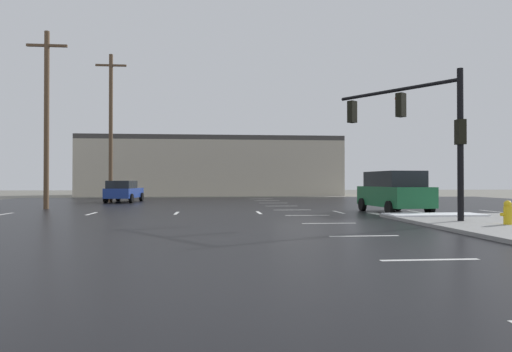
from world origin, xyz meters
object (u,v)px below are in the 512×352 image
at_px(fire_hydrant, 508,212).
at_px(sedan_blue, 124,191).
at_px(suv_green, 394,191).
at_px(utility_pole_far, 47,116).
at_px(utility_pole_distant, 111,125).
at_px(traffic_signal_mast, 421,122).

height_order(fire_hydrant, sedan_blue, sedan_blue).
xyz_separation_m(suv_green, utility_pole_far, (-18.07, 4.75, 4.10)).
bearing_deg(utility_pole_distant, fire_hydrant, -49.74).
height_order(suv_green, utility_pole_far, utility_pole_far).
xyz_separation_m(traffic_signal_mast, sedan_blue, (-14.54, 17.84, -3.01)).
relative_size(traffic_signal_mast, utility_pole_distant, 0.51).
bearing_deg(sedan_blue, suv_green, -125.34).
height_order(fire_hydrant, utility_pole_distant, utility_pole_distant).
distance_m(fire_hydrant, sedan_blue, 26.21).
relative_size(suv_green, utility_pole_far, 0.50).
bearing_deg(sedan_blue, traffic_signal_mast, -136.00).
relative_size(sedan_blue, utility_pole_distant, 0.43).
relative_size(fire_hydrant, sedan_blue, 0.17).
relative_size(traffic_signal_mast, utility_pole_far, 0.55).
height_order(suv_green, utility_pole_distant, utility_pole_distant).
bearing_deg(utility_pole_distant, traffic_signal_mast, -48.62).
relative_size(suv_green, utility_pole_distant, 0.46).
distance_m(suv_green, utility_pole_far, 19.13).
bearing_deg(traffic_signal_mast, fire_hydrant, 177.05).
bearing_deg(traffic_signal_mast, suv_green, -44.96).
bearing_deg(suv_green, fire_hydrant, -176.93).
distance_m(sedan_blue, utility_pole_distant, 4.88).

